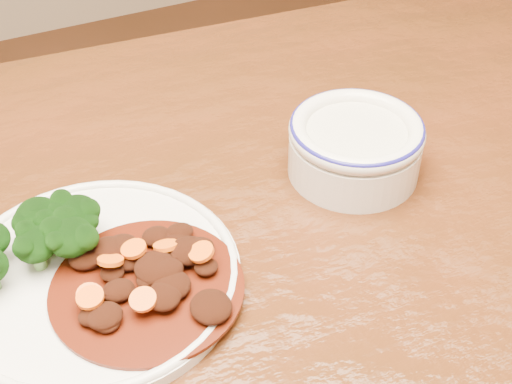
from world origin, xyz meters
name	(u,v)px	position (x,y,z in m)	size (l,w,h in m)	color
dining_table	(184,349)	(0.00, 0.00, 0.67)	(1.56, 1.01, 0.75)	#4E200D
dinner_plate	(95,277)	(-0.06, 0.04, 0.76)	(0.25, 0.25, 0.02)	silver
broccoli_florets	(40,234)	(-0.09, 0.08, 0.79)	(0.12, 0.08, 0.04)	#6AA253
mince_stew	(150,274)	(-0.02, 0.01, 0.77)	(0.16, 0.16, 0.03)	#471407
dip_bowl	(355,145)	(0.22, 0.08, 0.78)	(0.14, 0.14, 0.06)	silver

